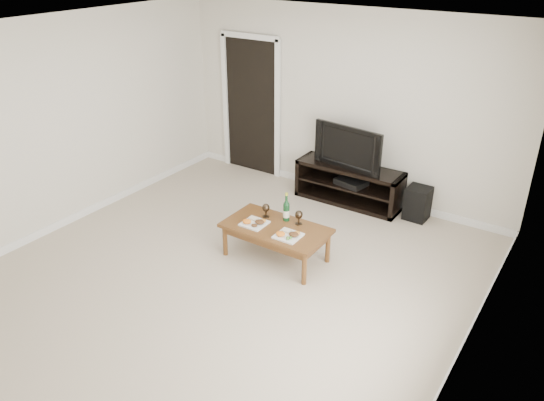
{
  "coord_description": "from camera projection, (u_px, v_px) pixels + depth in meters",
  "views": [
    {
      "loc": [
        3.1,
        -3.7,
        3.35
      ],
      "look_at": [
        0.14,
        0.76,
        0.7
      ],
      "focal_mm": 35.0,
      "sensor_mm": 36.0,
      "label": 1
    }
  ],
  "objects": [
    {
      "name": "media_console",
      "position": [
        349.0,
        184.0,
        7.39
      ],
      "size": [
        1.49,
        0.45,
        0.55
      ],
      "primitive_type": "cube",
      "color": "black",
      "rests_on": "ground"
    },
    {
      "name": "goblet_right",
      "position": [
        299.0,
        217.0,
        6.03
      ],
      "size": [
        0.09,
        0.09,
        0.17
      ],
      "primitive_type": null,
      "color": "#32271B",
      "rests_on": "coffee_table"
    },
    {
      "name": "goblet_left",
      "position": [
        266.0,
        210.0,
        6.18
      ],
      "size": [
        0.09,
        0.09,
        0.17
      ],
      "primitive_type": null,
      "color": "#32271B",
      "rests_on": "coffee_table"
    },
    {
      "name": "ceiling",
      "position": [
        211.0,
        32.0,
        4.63
      ],
      "size": [
        5.0,
        5.5,
        0.04
      ],
      "primitive_type": "cube",
      "color": "white",
      "rests_on": "back_wall"
    },
    {
      "name": "wine_bottle",
      "position": [
        286.0,
        207.0,
        6.07
      ],
      "size": [
        0.07,
        0.07,
        0.35
      ],
      "primitive_type": "cylinder",
      "color": "#0F3719",
      "rests_on": "coffee_table"
    },
    {
      "name": "doorway",
      "position": [
        251.0,
        107.0,
        8.15
      ],
      "size": [
        0.9,
        0.02,
        2.05
      ],
      "primitive_type": "cube",
      "color": "black",
      "rests_on": "ground"
    },
    {
      "name": "subwoofer",
      "position": [
        418.0,
        203.0,
        6.98
      ],
      "size": [
        0.3,
        0.3,
        0.45
      ],
      "primitive_type": "cube",
      "rotation": [
        0.0,
        0.0,
        -0.02
      ],
      "color": "black",
      "rests_on": "ground"
    },
    {
      "name": "av_receiver",
      "position": [
        351.0,
        182.0,
        7.34
      ],
      "size": [
        0.45,
        0.37,
        0.08
      ],
      "primitive_type": "cube",
      "rotation": [
        0.0,
        0.0,
        -0.2
      ],
      "color": "black",
      "rests_on": "media_console"
    },
    {
      "name": "plate_left",
      "position": [
        254.0,
        222.0,
        6.04
      ],
      "size": [
        0.27,
        0.27,
        0.07
      ],
      "primitive_type": "cube",
      "color": "white",
      "rests_on": "coffee_table"
    },
    {
      "name": "floor",
      "position": [
        223.0,
        280.0,
        5.79
      ],
      "size": [
        5.5,
        5.5,
        0.0
      ],
      "primitive_type": "plane",
      "color": "beige",
      "rests_on": "ground"
    },
    {
      "name": "television",
      "position": [
        352.0,
        146.0,
        7.14
      ],
      "size": [
        1.04,
        0.27,
        0.59
      ],
      "primitive_type": "imported",
      "rotation": [
        0.0,
        0.0,
        -0.13
      ],
      "color": "black",
      "rests_on": "media_console"
    },
    {
      "name": "plate_right",
      "position": [
        288.0,
        234.0,
        5.79
      ],
      "size": [
        0.27,
        0.27,
        0.07
      ],
      "primitive_type": "cube",
      "color": "white",
      "rests_on": "coffee_table"
    },
    {
      "name": "back_wall",
      "position": [
        344.0,
        105.0,
        7.28
      ],
      "size": [
        5.0,
        0.04,
        2.6
      ],
      "primitive_type": "cube",
      "color": "silver",
      "rests_on": "ground"
    },
    {
      "name": "coffee_table",
      "position": [
        276.0,
        242.0,
        6.1
      ],
      "size": [
        1.19,
        0.65,
        0.42
      ],
      "primitive_type": "cube",
      "rotation": [
        0.0,
        0.0,
        -0.0
      ],
      "color": "brown",
      "rests_on": "ground"
    }
  ]
}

